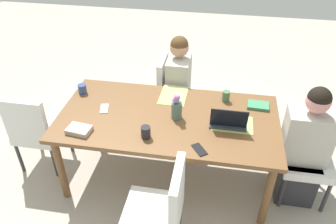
{
  "coord_description": "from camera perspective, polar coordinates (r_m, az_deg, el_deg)",
  "views": [
    {
      "loc": [
        -0.42,
        2.41,
        2.55
      ],
      "look_at": [
        0.0,
        0.0,
        0.8
      ],
      "focal_mm": 35.67,
      "sensor_mm": 36.0,
      "label": 1
    }
  ],
  "objects": [
    {
      "name": "coffee_mug_near_right",
      "position": [
        3.45,
        -14.44,
        3.84
      ],
      "size": [
        0.08,
        0.08,
        0.1
      ],
      "primitive_type": "cylinder",
      "color": "#33477A",
      "rests_on": "dining_table"
    },
    {
      "name": "placemat_near_left_near",
      "position": [
        3.32,
        0.92,
        2.86
      ],
      "size": [
        0.27,
        0.36,
        0.0
      ],
      "primitive_type": "cube",
      "rotation": [
        0.0,
        0.0,
        1.56
      ],
      "color": "#9EBC66",
      "rests_on": "dining_table"
    },
    {
      "name": "coffee_mug_near_left",
      "position": [
        2.78,
        -3.82,
        -3.46
      ],
      "size": [
        0.08,
        0.08,
        0.11
      ],
      "primitive_type": "cylinder",
      "color": "#232328",
      "rests_on": "dining_table"
    },
    {
      "name": "phone_black",
      "position": [
        2.69,
        5.38,
        -6.41
      ],
      "size": [
        0.15,
        0.16,
        0.01
      ],
      "primitive_type": "cube",
      "rotation": [
        0.0,
        0.0,
        2.18
      ],
      "color": "black",
      "rests_on": "dining_table"
    },
    {
      "name": "person_near_left_near",
      "position": [
        3.81,
        1.78,
        3.49
      ],
      "size": [
        0.36,
        0.4,
        1.19
      ],
      "color": "#2D2D33",
      "rests_on": "ground_plane"
    },
    {
      "name": "chair_head_left_left_mid",
      "position": [
        3.32,
        22.72,
        -5.91
      ],
      "size": [
        0.44,
        0.44,
        0.9
      ],
      "color": "silver",
      "rests_on": "ground_plane"
    },
    {
      "name": "chair_far_right_near",
      "position": [
        2.62,
        -1.1,
        -16.05
      ],
      "size": [
        0.44,
        0.44,
        0.9
      ],
      "color": "silver",
      "rests_on": "ground_plane"
    },
    {
      "name": "phone_silver",
      "position": [
        3.19,
        -10.83,
        0.58
      ],
      "size": [
        0.11,
        0.16,
        0.01
      ],
      "primitive_type": "cube",
      "rotation": [
        0.0,
        0.0,
        1.81
      ],
      "color": "silver",
      "rests_on": "dining_table"
    },
    {
      "name": "book_red_cover",
      "position": [
        2.95,
        -14.95,
        -2.96
      ],
      "size": [
        0.22,
        0.17,
        0.04
      ],
      "primitive_type": "cube",
      "rotation": [
        0.0,
        0.0,
        -0.13
      ],
      "color": "#B2A38E",
      "rests_on": "dining_table"
    },
    {
      "name": "coffee_mug_centre_left",
      "position": [
        3.26,
        9.88,
        2.67
      ],
      "size": [
        0.07,
        0.07,
        0.11
      ],
      "primitive_type": "cylinder",
      "color": "#47704C",
      "rests_on": "dining_table"
    },
    {
      "name": "dining_table",
      "position": [
        3.08,
        -0.0,
        -1.88
      ],
      "size": [
        2.0,
        1.03,
        0.75
      ],
      "color": "brown",
      "rests_on": "ground_plane"
    },
    {
      "name": "book_blue_cover",
      "position": [
        3.27,
        15.15,
        1.09
      ],
      "size": [
        0.21,
        0.15,
        0.03
      ],
      "primitive_type": "cube",
      "rotation": [
        0.0,
        0.0,
        -0.06
      ],
      "color": "#3D7F56",
      "rests_on": "dining_table"
    },
    {
      "name": "person_head_left_left_mid",
      "position": [
        3.23,
        22.0,
        -6.34
      ],
      "size": [
        0.4,
        0.36,
        1.19
      ],
      "color": "#2D2D33",
      "rests_on": "ground_plane"
    },
    {
      "name": "laptop_head_left_left_mid",
      "position": [
        2.95,
        10.25,
        -1.53
      ],
      "size": [
        0.32,
        0.22,
        0.21
      ],
      "color": "#38383D",
      "rests_on": "dining_table"
    },
    {
      "name": "flower_vase",
      "position": [
        2.95,
        1.49,
        0.86
      ],
      "size": [
        0.1,
        0.1,
        0.27
      ],
      "color": "#4C6B60",
      "rests_on": "dining_table"
    },
    {
      "name": "chair_near_left_near",
      "position": [
        3.88,
        0.81,
        3.71
      ],
      "size": [
        0.44,
        0.44,
        0.9
      ],
      "color": "silver",
      "rests_on": "ground_plane"
    },
    {
      "name": "ground_plane",
      "position": [
        3.53,
        -0.0,
        -10.61
      ],
      "size": [
        10.0,
        10.0,
        0.0
      ],
      "primitive_type": "plane",
      "color": "#B2A899"
    },
    {
      "name": "placemat_head_left_left_mid",
      "position": [
        3.0,
        10.91,
        -1.95
      ],
      "size": [
        0.36,
        0.26,
        0.0
      ],
      "primitive_type": "cube",
      "rotation": [
        0.0,
        0.0,
        -0.01
      ],
      "color": "#9EBC66",
      "rests_on": "dining_table"
    },
    {
      "name": "chair_head_right_left_far",
      "position": [
        3.55,
        -21.71,
        -2.67
      ],
      "size": [
        0.44,
        0.44,
        0.9
      ],
      "color": "silver",
      "rests_on": "ground_plane"
    }
  ]
}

